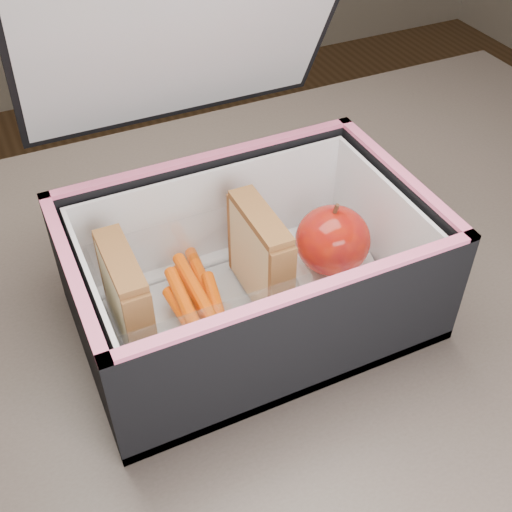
# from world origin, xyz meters

# --- Properties ---
(kitchen_table) EXTENTS (1.20, 0.80, 0.75)m
(kitchen_table) POSITION_xyz_m (0.00, 0.00, 0.66)
(kitchen_table) COLOR #53463F
(kitchen_table) RESTS_ON ground
(lunch_bag) EXTENTS (0.31, 0.30, 0.30)m
(lunch_bag) POSITION_xyz_m (-0.00, 0.02, 0.82)
(lunch_bag) COLOR black
(lunch_bag) RESTS_ON kitchen_table
(plastic_tub) EXTENTS (0.17, 0.12, 0.07)m
(plastic_tub) POSITION_xyz_m (-0.05, 0.03, 0.80)
(plastic_tub) COLOR white
(plastic_tub) RESTS_ON lunch_bag
(sandwich_left) EXTENTS (0.02, 0.08, 0.09)m
(sandwich_left) POSITION_xyz_m (-0.11, 0.03, 0.81)
(sandwich_left) COLOR beige
(sandwich_left) RESTS_ON plastic_tub
(sandwich_right) EXTENTS (0.02, 0.09, 0.10)m
(sandwich_right) POSITION_xyz_m (0.01, 0.03, 0.82)
(sandwich_right) COLOR beige
(sandwich_right) RESTS_ON plastic_tub
(carrot_sticks) EXTENTS (0.05, 0.15, 0.03)m
(carrot_sticks) POSITION_xyz_m (-0.05, 0.03, 0.78)
(carrot_sticks) COLOR #EC4F00
(carrot_sticks) RESTS_ON plastic_tub
(paper_napkin) EXTENTS (0.10, 0.10, 0.01)m
(paper_napkin) POSITION_xyz_m (0.09, 0.03, 0.77)
(paper_napkin) COLOR white
(paper_napkin) RESTS_ON lunch_bag
(red_apple) EXTENTS (0.09, 0.09, 0.08)m
(red_apple) POSITION_xyz_m (0.09, 0.03, 0.81)
(red_apple) COLOR maroon
(red_apple) RESTS_ON paper_napkin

